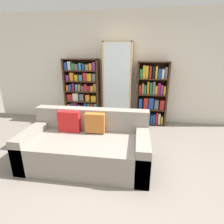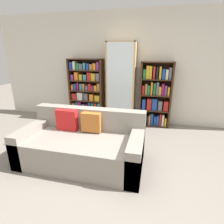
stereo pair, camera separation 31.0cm
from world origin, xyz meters
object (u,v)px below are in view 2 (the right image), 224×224
object	(u,v)px
couch	(83,145)
bookshelf_left	(87,91)
display_cabinet	(121,84)
bookshelf_right	(155,96)
wine_bottle	(131,132)

from	to	relation	value
couch	bookshelf_left	distance (m)	2.05
display_cabinet	bookshelf_right	bearing A→B (deg)	1.09
bookshelf_right	wine_bottle	bearing A→B (deg)	-114.96
couch	display_cabinet	bearing A→B (deg)	81.54
couch	wine_bottle	distance (m)	1.18
wine_bottle	couch	bearing A→B (deg)	-125.67
wine_bottle	display_cabinet	bearing A→B (deg)	113.70
display_cabinet	bookshelf_right	distance (m)	0.88
couch	display_cabinet	size ratio (longest dim) A/B	0.98
couch	wine_bottle	bearing A→B (deg)	54.33
bookshelf_left	bookshelf_right	xyz separation A→B (m)	(1.76, 0.00, -0.03)
display_cabinet	bookshelf_left	bearing A→B (deg)	179.00
display_cabinet	bookshelf_right	xyz separation A→B (m)	(0.84, 0.02, -0.25)
bookshelf_left	display_cabinet	bearing A→B (deg)	-1.00
bookshelf_left	wine_bottle	size ratio (longest dim) A/B	3.99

